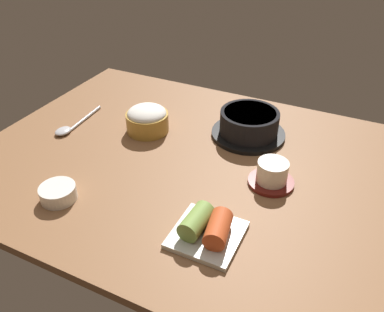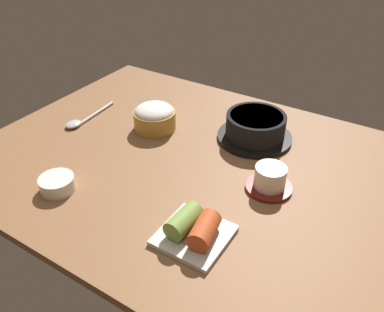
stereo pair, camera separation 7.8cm
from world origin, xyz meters
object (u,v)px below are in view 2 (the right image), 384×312
object	(u,v)px
rice_bowl	(155,117)
kimchi_plate	(194,229)
spoon	(81,121)
stone_pot	(255,127)
side_bowl_near	(57,183)
tea_cup_with_saucer	(271,178)

from	to	relation	value
rice_bowl	kimchi_plate	bearing A→B (deg)	-43.50
kimchi_plate	spoon	bearing A→B (deg)	157.98
stone_pot	side_bowl_near	xyz separation A→B (cm)	(-26.80, -40.53, -1.70)
stone_pot	spoon	xyz separation A→B (cm)	(-43.36, -17.51, -2.73)
stone_pot	tea_cup_with_saucer	size ratio (longest dim) A/B	1.89
rice_bowl	side_bowl_near	distance (cm)	31.52
tea_cup_with_saucer	kimchi_plate	size ratio (longest dim) A/B	0.81
rice_bowl	kimchi_plate	world-z (taller)	rice_bowl
spoon	rice_bowl	bearing A→B (deg)	23.88
rice_bowl	tea_cup_with_saucer	size ratio (longest dim) A/B	1.10
side_bowl_near	spoon	size ratio (longest dim) A/B	0.41
kimchi_plate	tea_cup_with_saucer	bearing A→B (deg)	73.79
kimchi_plate	stone_pot	bearing A→B (deg)	97.51
tea_cup_with_saucer	stone_pot	bearing A→B (deg)	124.11
rice_bowl	side_bowl_near	world-z (taller)	rice_bowl
stone_pot	side_bowl_near	bearing A→B (deg)	-123.47
stone_pot	kimchi_plate	world-z (taller)	stone_pot
stone_pot	tea_cup_with_saucer	bearing A→B (deg)	-55.89
rice_bowl	side_bowl_near	size ratio (longest dim) A/B	1.48
side_bowl_near	spoon	world-z (taller)	side_bowl_near
kimchi_plate	side_bowl_near	world-z (taller)	kimchi_plate
stone_pot	side_bowl_near	size ratio (longest dim) A/B	2.54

